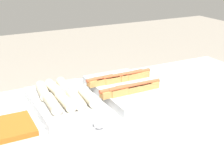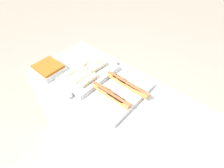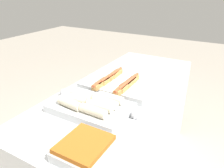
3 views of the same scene
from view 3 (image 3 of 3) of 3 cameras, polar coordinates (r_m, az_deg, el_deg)
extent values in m
cube|color=silver|center=(1.96, 1.92, -13.18)|extent=(1.83, 0.72, 0.93)
cube|color=silver|center=(1.68, 1.55, -0.57)|extent=(0.32, 0.54, 0.05)
cube|color=tan|center=(1.56, 3.24, -0.85)|extent=(0.15, 0.05, 0.04)
cylinder|color=#C15633|center=(1.55, 3.26, -0.18)|extent=(0.17, 0.03, 0.02)
cube|color=tan|center=(1.61, 3.88, -0.11)|extent=(0.15, 0.06, 0.04)
cylinder|color=#C15633|center=(1.60, 3.90, 0.54)|extent=(0.17, 0.04, 0.02)
cube|color=tan|center=(1.68, -1.42, 1.08)|extent=(0.15, 0.05, 0.04)
cylinder|color=#C15633|center=(1.67, -1.43, 1.72)|extent=(0.17, 0.03, 0.02)
cube|color=tan|center=(1.64, 4.78, 0.45)|extent=(0.15, 0.05, 0.04)
cylinder|color=#C15633|center=(1.64, 4.81, 1.09)|extent=(0.17, 0.03, 0.02)
cube|color=tan|center=(1.69, 5.44, 1.09)|extent=(0.15, 0.05, 0.04)
cylinder|color=#C15633|center=(1.68, 5.47, 1.72)|extent=(0.17, 0.02, 0.02)
cube|color=tan|center=(1.76, 0.22, 2.22)|extent=(0.15, 0.06, 0.04)
cylinder|color=#C15633|center=(1.75, 0.22, 2.83)|extent=(0.17, 0.03, 0.02)
cube|color=tan|center=(1.80, 1.13, 2.73)|extent=(0.15, 0.05, 0.04)
cylinder|color=#C15633|center=(1.79, 1.13, 3.33)|extent=(0.17, 0.03, 0.02)
cube|color=tan|center=(1.61, -3.41, -0.12)|extent=(0.15, 0.05, 0.04)
cylinder|color=#C15633|center=(1.60, -3.43, 0.54)|extent=(0.17, 0.03, 0.02)
cube|color=tan|center=(1.52, 2.19, -1.53)|extent=(0.15, 0.05, 0.04)
cylinder|color=#C15633|center=(1.51, 2.20, -0.84)|extent=(0.17, 0.03, 0.02)
cube|color=tan|center=(1.64, -2.41, 0.46)|extent=(0.15, 0.05, 0.04)
cylinder|color=#C15633|center=(1.63, -2.43, 1.10)|extent=(0.17, 0.03, 0.02)
cube|color=silver|center=(1.40, -5.65, -6.15)|extent=(0.32, 0.50, 0.05)
cylinder|color=beige|center=(1.36, -10.94, -4.99)|extent=(0.07, 0.17, 0.05)
cylinder|color=beige|center=(1.31, -3.25, -5.74)|extent=(0.06, 0.17, 0.05)
cylinder|color=beige|center=(1.40, -0.38, -3.63)|extent=(0.06, 0.17, 0.05)
cylinder|color=beige|center=(1.41, -9.43, -3.83)|extent=(0.07, 0.17, 0.05)
cylinder|color=beige|center=(1.45, -7.98, -2.88)|extent=(0.06, 0.17, 0.05)
cylinder|color=beige|center=(1.35, -1.85, -4.75)|extent=(0.07, 0.17, 0.05)
cylinder|color=beige|center=(1.27, -4.91, -7.01)|extent=(0.06, 0.17, 0.05)
cube|color=silver|center=(1.09, -7.13, -16.75)|extent=(0.25, 0.23, 0.05)
cube|color=#B7601E|center=(1.06, -7.23, -15.25)|extent=(0.23, 0.21, 0.02)
cylinder|color=silver|center=(1.27, 4.44, -10.77)|extent=(0.19, 0.02, 0.01)
sphere|color=silver|center=(1.33, 6.22, -7.92)|extent=(0.06, 0.06, 0.06)
cylinder|color=silver|center=(1.56, -14.87, -4.41)|extent=(0.20, 0.03, 0.01)
sphere|color=silver|center=(1.61, -12.50, -2.21)|extent=(0.06, 0.06, 0.06)
camera|label=1|loc=(0.89, 84.52, 2.06)|focal=50.00mm
camera|label=2|loc=(1.94, 36.52, 30.92)|focal=28.00mm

